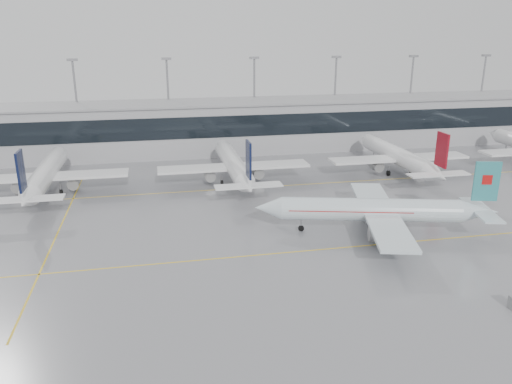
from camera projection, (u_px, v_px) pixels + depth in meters
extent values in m
plane|color=gray|center=(274.00, 254.00, 67.62)|extent=(320.00, 320.00, 0.00)
cube|color=yellow|center=(274.00, 254.00, 67.62)|extent=(120.00, 0.25, 0.01)
cube|color=yellow|center=(237.00, 188.00, 95.58)|extent=(120.00, 0.25, 0.01)
cube|color=yellow|center=(59.00, 229.00, 75.88)|extent=(0.25, 60.00, 0.01)
cube|color=#9C9C9F|center=(216.00, 127.00, 123.56)|extent=(180.00, 15.00, 12.00)
cube|color=black|center=(220.00, 127.00, 116.06)|extent=(180.00, 0.20, 5.00)
cube|color=gray|center=(215.00, 102.00, 121.66)|extent=(182.00, 16.00, 0.40)
cylinder|color=gray|center=(77.00, 108.00, 121.33)|extent=(0.50, 0.50, 22.00)
cube|color=gray|center=(72.00, 60.00, 117.85)|extent=(2.40, 1.00, 0.60)
cylinder|color=gray|center=(169.00, 105.00, 125.52)|extent=(0.50, 0.50, 22.00)
cube|color=gray|center=(166.00, 59.00, 122.04)|extent=(2.40, 1.00, 0.60)
cylinder|color=gray|center=(254.00, 103.00, 129.71)|extent=(0.50, 0.50, 22.00)
cube|color=gray|center=(254.00, 58.00, 126.23)|extent=(2.40, 1.00, 0.60)
cylinder|color=gray|center=(334.00, 100.00, 133.91)|extent=(0.50, 0.50, 22.00)
cube|color=gray|center=(337.00, 57.00, 130.43)|extent=(2.40, 1.00, 0.60)
cylinder|color=gray|center=(410.00, 98.00, 138.10)|extent=(0.50, 0.50, 22.00)
cube|color=gray|center=(414.00, 56.00, 134.62)|extent=(2.40, 1.00, 0.60)
cylinder|color=gray|center=(481.00, 96.00, 142.29)|extent=(0.50, 0.50, 22.00)
cube|color=gray|center=(486.00, 55.00, 138.81)|extent=(2.40, 1.00, 0.60)
cylinder|color=silver|center=(370.00, 210.00, 73.65)|extent=(26.11, 9.88, 3.42)
cone|color=silver|center=(268.00, 208.00, 74.41)|extent=(4.73, 4.32, 3.42)
cone|color=silver|center=(479.00, 212.00, 72.86)|extent=(6.28, 4.72, 3.42)
cube|color=silver|center=(380.00, 212.00, 73.70)|extent=(11.95, 28.61, 0.45)
cube|color=silver|center=(481.00, 210.00, 72.76)|extent=(5.45, 11.23, 0.25)
cube|color=teal|center=(486.00, 181.00, 71.41)|extent=(3.57, 1.24, 5.84)
cylinder|color=gray|center=(382.00, 234.00, 69.63)|extent=(4.01, 2.94, 2.10)
cylinder|color=gray|center=(370.00, 211.00, 78.75)|extent=(4.01, 2.94, 2.10)
cylinder|color=gray|center=(301.00, 224.00, 74.91)|extent=(0.20, 0.20, 1.46)
cylinder|color=black|center=(301.00, 228.00, 75.13)|extent=(0.95, 0.52, 0.90)
cylinder|color=gray|center=(389.00, 231.00, 71.78)|extent=(0.24, 0.24, 1.46)
cylinder|color=black|center=(389.00, 236.00, 72.00)|extent=(1.18, 0.71, 1.10)
cylinder|color=gray|center=(382.00, 219.00, 76.72)|extent=(0.24, 0.24, 1.46)
cylinder|color=black|center=(382.00, 223.00, 76.94)|extent=(1.18, 0.71, 1.10)
cube|color=#B70F0F|center=(487.00, 179.00, 71.33)|extent=(1.47, 0.79, 1.40)
cube|color=#B70F0F|center=(349.00, 208.00, 73.74)|extent=(18.29, 7.87, 0.12)
cylinder|color=white|center=(46.00, 172.00, 92.40)|extent=(3.59, 27.36, 3.59)
cone|color=white|center=(60.00, 153.00, 107.02)|extent=(3.59, 4.00, 3.59)
cone|color=white|center=(26.00, 201.00, 77.04)|extent=(3.59, 5.60, 3.59)
cube|color=white|center=(45.00, 177.00, 91.13)|extent=(29.64, 5.00, 0.45)
cube|color=white|center=(25.00, 199.00, 76.76)|extent=(11.40, 2.80, 0.25)
cube|color=black|center=(21.00, 171.00, 75.17)|extent=(0.35, 3.60, 6.12)
cylinder|color=gray|center=(19.00, 185.00, 91.14)|extent=(2.10, 3.60, 2.10)
cylinder|color=gray|center=(74.00, 182.00, 92.97)|extent=(2.10, 3.60, 2.10)
cylinder|color=gray|center=(58.00, 171.00, 103.15)|extent=(0.20, 0.20, 1.56)
cylinder|color=black|center=(58.00, 174.00, 103.39)|extent=(0.30, 0.90, 0.90)
cylinder|color=gray|center=(30.00, 190.00, 90.34)|extent=(0.24, 0.24, 1.56)
cylinder|color=black|center=(31.00, 194.00, 90.58)|extent=(0.45, 1.10, 1.10)
cylinder|color=gray|center=(61.00, 188.00, 91.33)|extent=(0.24, 0.24, 1.56)
cylinder|color=black|center=(61.00, 192.00, 91.57)|extent=(0.45, 1.10, 1.10)
cylinder|color=white|center=(233.00, 163.00, 99.07)|extent=(3.59, 27.36, 3.59)
cone|color=white|center=(222.00, 146.00, 113.69)|extent=(3.59, 4.00, 3.59)
cone|color=white|center=(248.00, 187.00, 83.71)|extent=(3.59, 5.60, 3.59)
cube|color=white|center=(234.00, 167.00, 97.80)|extent=(29.64, 5.00, 0.45)
cube|color=white|center=(248.00, 186.00, 83.43)|extent=(11.40, 2.80, 0.25)
cube|color=black|center=(249.00, 160.00, 81.84)|extent=(0.35, 3.60, 6.12)
cylinder|color=gray|center=(210.00, 175.00, 97.81)|extent=(2.10, 3.60, 2.10)
cylinder|color=gray|center=(257.00, 172.00, 99.64)|extent=(2.10, 3.60, 2.10)
cylinder|color=gray|center=(225.00, 162.00, 109.82)|extent=(0.20, 0.20, 1.56)
cylinder|color=black|center=(225.00, 166.00, 110.06)|extent=(0.30, 0.90, 0.90)
cylinder|color=gray|center=(222.00, 179.00, 97.01)|extent=(0.24, 0.24, 1.56)
cylinder|color=black|center=(222.00, 183.00, 97.25)|extent=(0.45, 1.10, 1.10)
cylinder|color=gray|center=(248.00, 178.00, 98.00)|extent=(0.24, 0.24, 1.56)
cylinder|color=black|center=(248.00, 181.00, 98.24)|extent=(0.45, 1.10, 1.10)
cylinder|color=white|center=(396.00, 155.00, 105.74)|extent=(3.59, 27.36, 3.59)
cone|color=white|center=(366.00, 140.00, 120.36)|extent=(3.59, 4.00, 3.59)
cone|color=white|center=(438.00, 176.00, 90.38)|extent=(3.59, 5.60, 3.59)
cube|color=white|center=(399.00, 158.00, 104.47)|extent=(29.64, 5.00, 0.45)
cube|color=white|center=(438.00, 174.00, 90.10)|extent=(11.40, 2.80, 0.25)
cube|color=maroon|center=(442.00, 150.00, 88.51)|extent=(0.35, 3.60, 6.12)
cylinder|color=gray|center=(376.00, 166.00, 104.48)|extent=(2.10, 3.60, 2.10)
cylinder|color=gray|center=(418.00, 163.00, 106.31)|extent=(2.10, 3.60, 2.10)
cylinder|color=gray|center=(374.00, 155.00, 116.49)|extent=(0.20, 0.20, 1.56)
cylinder|color=black|center=(373.00, 158.00, 116.73)|extent=(0.30, 0.90, 0.90)
cylinder|color=gray|center=(389.00, 169.00, 103.68)|extent=(0.24, 0.24, 1.56)
cylinder|color=black|center=(388.00, 173.00, 103.92)|extent=(0.45, 1.10, 1.10)
cylinder|color=gray|center=(412.00, 168.00, 104.67)|extent=(0.24, 0.24, 1.56)
cylinder|color=black|center=(411.00, 172.00, 104.91)|extent=(0.45, 1.10, 1.10)
cone|color=white|center=(494.00, 134.00, 127.03)|extent=(3.59, 4.00, 3.59)
cylinder|color=gray|center=(506.00, 148.00, 123.16)|extent=(0.20, 0.20, 1.56)
cylinder|color=black|center=(505.00, 151.00, 123.40)|extent=(0.30, 0.90, 0.90)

